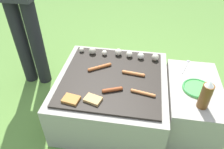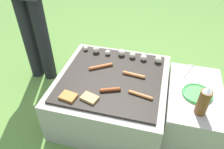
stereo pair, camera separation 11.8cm
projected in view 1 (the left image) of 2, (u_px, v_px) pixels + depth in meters
ground_plane at (112, 111)px, 1.87m from camera, size 14.00×14.00×0.00m
grill at (112, 95)px, 1.75m from camera, size 0.82×0.82×0.39m
side_ledge at (190, 105)px, 1.66m from camera, size 0.37×0.63×0.39m
sausage_front_right at (112, 90)px, 1.50m from camera, size 0.14×0.07×0.03m
sausage_mid_right at (143, 93)px, 1.48m from camera, size 0.17×0.05×0.02m
sausage_back_right at (133, 73)px, 1.64m from camera, size 0.18×0.04×0.02m
sausage_front_center at (100, 67)px, 1.70m from camera, size 0.17×0.12×0.03m
bread_slice_right at (93, 99)px, 1.43m from camera, size 0.13×0.10×0.02m
bread_slice_left at (71, 99)px, 1.43m from camera, size 0.12×0.10×0.02m
mushroom_row at (120, 53)px, 1.82m from camera, size 0.68×0.08×0.06m
plate_colorful at (197, 88)px, 1.52m from camera, size 0.20×0.20×0.02m
condiment_bottle at (206, 95)px, 1.34m from camera, size 0.07×0.07×0.21m
fork_utensil at (186, 66)px, 1.73m from camera, size 0.08×0.19×0.01m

